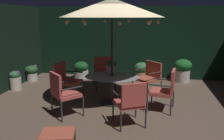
{
  "coord_description": "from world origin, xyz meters",
  "views": [
    {
      "loc": [
        0.69,
        -5.33,
        2.23
      ],
      "look_at": [
        -0.29,
        0.26,
        0.89
      ],
      "focal_mm": 36.51,
      "sensor_mm": 36.0,
      "label": 1
    }
  ],
  "objects_px": {
    "patio_chair_north": "(166,88)",
    "patio_chair_southeast": "(65,78)",
    "patio_chair_southwest": "(131,101)",
    "potted_plant_back_left": "(32,72)",
    "patio_chair_south": "(62,91)",
    "potted_plant_left_near": "(183,69)",
    "ottoman_footrest": "(58,136)",
    "patio_umbrella": "(112,8)",
    "patio_chair_east": "(104,71)",
    "potted_plant_back_center": "(15,80)",
    "patio_dining_table": "(112,82)",
    "patio_chair_northeast": "(149,75)",
    "potted_plant_right_far": "(81,70)",
    "centerpiece_planter": "(112,66)",
    "potted_plant_back_right": "(142,71)"
  },
  "relations": [
    {
      "from": "patio_chair_southeast",
      "to": "potted_plant_left_near",
      "type": "xyz_separation_m",
      "value": [
        3.43,
        2.16,
        -0.12
      ]
    },
    {
      "from": "patio_chair_south",
      "to": "ottoman_footrest",
      "type": "relative_size",
      "value": 1.68
    },
    {
      "from": "patio_dining_table",
      "to": "centerpiece_planter",
      "type": "xyz_separation_m",
      "value": [
        -0.03,
        0.13,
        0.4
      ]
    },
    {
      "from": "patio_chair_south",
      "to": "potted_plant_back_left",
      "type": "distance_m",
      "value": 3.4
    },
    {
      "from": "patio_chair_southeast",
      "to": "patio_chair_south",
      "type": "distance_m",
      "value": 1.3
    },
    {
      "from": "patio_chair_south",
      "to": "potted_plant_left_near",
      "type": "relative_size",
      "value": 1.3
    },
    {
      "from": "patio_dining_table",
      "to": "potted_plant_back_left",
      "type": "height_order",
      "value": "patio_dining_table"
    },
    {
      "from": "ottoman_footrest",
      "to": "potted_plant_right_far",
      "type": "xyz_separation_m",
      "value": [
        -1.09,
        4.72,
        -0.05
      ]
    },
    {
      "from": "potted_plant_right_far",
      "to": "patio_chair_northeast",
      "type": "bearing_deg",
      "value": -27.48
    },
    {
      "from": "patio_umbrella",
      "to": "patio_chair_southwest",
      "type": "relative_size",
      "value": 2.82
    },
    {
      "from": "patio_chair_south",
      "to": "patio_umbrella",
      "type": "bearing_deg",
      "value": 46.13
    },
    {
      "from": "patio_chair_southwest",
      "to": "potted_plant_back_center",
      "type": "height_order",
      "value": "patio_chair_southwest"
    },
    {
      "from": "patio_dining_table",
      "to": "potted_plant_back_center",
      "type": "relative_size",
      "value": 2.33
    },
    {
      "from": "potted_plant_back_left",
      "to": "potted_plant_back_right",
      "type": "height_order",
      "value": "potted_plant_back_right"
    },
    {
      "from": "patio_dining_table",
      "to": "patio_chair_southeast",
      "type": "height_order",
      "value": "patio_chair_southeast"
    },
    {
      "from": "potted_plant_back_left",
      "to": "patio_chair_north",
      "type": "bearing_deg",
      "value": -22.26
    },
    {
      "from": "potted_plant_back_left",
      "to": "patio_chair_east",
      "type": "bearing_deg",
      "value": -6.49
    },
    {
      "from": "ottoman_footrest",
      "to": "potted_plant_back_left",
      "type": "relative_size",
      "value": 1.11
    },
    {
      "from": "centerpiece_planter",
      "to": "patio_chair_southeast",
      "type": "height_order",
      "value": "centerpiece_planter"
    },
    {
      "from": "centerpiece_planter",
      "to": "patio_chair_northeast",
      "type": "xyz_separation_m",
      "value": [
        0.98,
        0.85,
        -0.42
      ]
    },
    {
      "from": "patio_chair_southwest",
      "to": "potted_plant_back_left",
      "type": "distance_m",
      "value": 4.69
    },
    {
      "from": "patio_chair_northeast",
      "to": "patio_chair_southwest",
      "type": "xyz_separation_m",
      "value": [
        -0.34,
        -2.22,
        0.02
      ]
    },
    {
      "from": "patio_chair_east",
      "to": "potted_plant_back_left",
      "type": "bearing_deg",
      "value": 173.51
    },
    {
      "from": "patio_chair_south",
      "to": "potted_plant_left_near",
      "type": "bearing_deg",
      "value": 48.24
    },
    {
      "from": "potted_plant_back_center",
      "to": "patio_chair_east",
      "type": "bearing_deg",
      "value": 14.85
    },
    {
      "from": "patio_chair_south",
      "to": "potted_plant_back_left",
      "type": "xyz_separation_m",
      "value": [
        -2.19,
        2.58,
        -0.29
      ]
    },
    {
      "from": "patio_chair_south",
      "to": "potted_plant_right_far",
      "type": "bearing_deg",
      "value": 100.36
    },
    {
      "from": "centerpiece_planter",
      "to": "patio_chair_northeast",
      "type": "height_order",
      "value": "centerpiece_planter"
    },
    {
      "from": "patio_chair_southeast",
      "to": "ottoman_footrest",
      "type": "bearing_deg",
      "value": -71.53
    },
    {
      "from": "patio_chair_north",
      "to": "patio_chair_southeast",
      "type": "relative_size",
      "value": 1.04
    },
    {
      "from": "patio_umbrella",
      "to": "patio_chair_south",
      "type": "height_order",
      "value": "patio_umbrella"
    },
    {
      "from": "centerpiece_planter",
      "to": "patio_chair_northeast",
      "type": "bearing_deg",
      "value": 41.21
    },
    {
      "from": "patio_chair_north",
      "to": "ottoman_footrest",
      "type": "xyz_separation_m",
      "value": [
        -1.82,
        -2.19,
        -0.21
      ]
    },
    {
      "from": "patio_chair_north",
      "to": "potted_plant_back_right",
      "type": "xyz_separation_m",
      "value": [
        -0.7,
        2.65,
        -0.23
      ]
    },
    {
      "from": "ottoman_footrest",
      "to": "potted_plant_back_left",
      "type": "bearing_deg",
      "value": 123.61
    },
    {
      "from": "centerpiece_planter",
      "to": "potted_plant_back_right",
      "type": "distance_m",
      "value": 2.46
    },
    {
      "from": "patio_umbrella",
      "to": "potted_plant_left_near",
      "type": "bearing_deg",
      "value": 49.15
    },
    {
      "from": "patio_chair_north",
      "to": "patio_umbrella",
      "type": "bearing_deg",
      "value": 169.6
    },
    {
      "from": "potted_plant_left_near",
      "to": "patio_chair_south",
      "type": "bearing_deg",
      "value": -131.76
    },
    {
      "from": "patio_chair_south",
      "to": "patio_chair_southwest",
      "type": "bearing_deg",
      "value": -8.71
    },
    {
      "from": "patio_chair_north",
      "to": "potted_plant_left_near",
      "type": "relative_size",
      "value": 1.28
    },
    {
      "from": "patio_chair_southwest",
      "to": "potted_plant_left_near",
      "type": "xyz_separation_m",
      "value": [
        1.47,
        3.63,
        -0.13
      ]
    },
    {
      "from": "patio_chair_east",
      "to": "potted_plant_back_center",
      "type": "distance_m",
      "value": 2.75
    },
    {
      "from": "patio_chair_south",
      "to": "potted_plant_back_right",
      "type": "relative_size",
      "value": 1.64
    },
    {
      "from": "potted_plant_right_far",
      "to": "potted_plant_back_center",
      "type": "xyz_separation_m",
      "value": [
        -1.58,
        -1.7,
        -0.01
      ]
    },
    {
      "from": "patio_chair_north",
      "to": "potted_plant_left_near",
      "type": "distance_m",
      "value": 2.75
    },
    {
      "from": "patio_chair_northeast",
      "to": "patio_chair_south",
      "type": "relative_size",
      "value": 0.9
    },
    {
      "from": "patio_chair_northeast",
      "to": "potted_plant_back_center",
      "type": "xyz_separation_m",
      "value": [
        -4.08,
        -0.4,
        -0.24
      ]
    },
    {
      "from": "potted_plant_back_center",
      "to": "potted_plant_left_near",
      "type": "height_order",
      "value": "potted_plant_left_near"
    },
    {
      "from": "patio_chair_north",
      "to": "potted_plant_left_near",
      "type": "height_order",
      "value": "patio_chair_north"
    }
  ]
}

